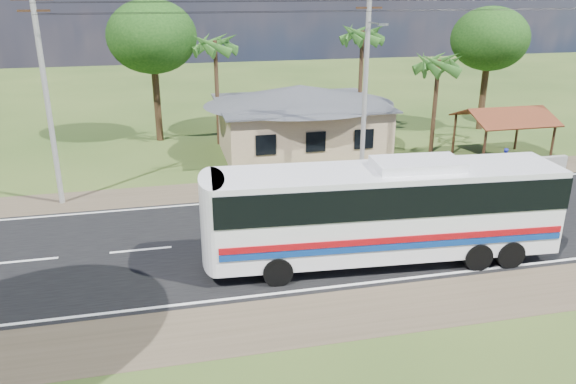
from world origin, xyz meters
name	(u,v)px	position (x,y,z in m)	size (l,w,h in m)	color
ground	(347,231)	(0.00, 0.00, 0.00)	(120.00, 120.00, 0.00)	#2A4619
road	(347,231)	(0.00, 0.00, 0.01)	(120.00, 16.00, 0.03)	black
house	(300,112)	(1.00, 13.00, 2.64)	(12.40, 10.00, 5.00)	tan
waiting_shed	(505,117)	(13.00, 8.50, 2.73)	(5.20, 4.48, 3.35)	#3C2616
concrete_barrier	(513,167)	(12.00, 5.60, 0.45)	(7.00, 0.30, 0.90)	#9E9E99
utility_poles	(360,78)	(2.67, 6.49, 5.77)	(32.80, 2.22, 11.00)	#9E9E99
palm_near	(439,64)	(9.50, 11.00, 5.71)	(2.80, 2.80, 6.70)	#47301E
palm_mid	(362,36)	(6.00, 15.50, 7.16)	(2.80, 2.80, 8.20)	#47301E
palm_far	(215,45)	(-4.00, 16.00, 6.68)	(2.80, 2.80, 7.70)	#47301E
tree_behind_house	(152,37)	(-8.00, 18.00, 7.12)	(6.00, 6.00, 9.61)	#47301E
tree_behind_shed	(490,39)	(16.00, 16.00, 6.68)	(5.60, 5.60, 9.02)	#47301E
coach_bus	(387,205)	(0.52, -3.08, 2.38)	(13.60, 3.76, 4.17)	white
motorcycle	(417,175)	(5.98, 5.55, 0.41)	(0.54, 1.55, 0.81)	black
person	(504,160)	(11.72, 6.09, 0.73)	(0.53, 0.35, 1.46)	navy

